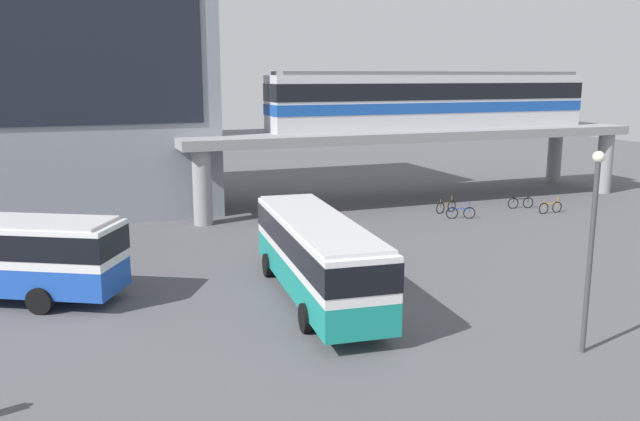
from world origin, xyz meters
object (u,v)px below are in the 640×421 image
(train, at_px, (432,99))
(bicycle_black, at_px, (521,203))
(station_building, at_px, (17,38))
(bus_main, at_px, (317,250))
(bicycle_orange, at_px, (550,208))
(bicycle_blue, at_px, (461,213))
(bicycle_green, at_px, (316,221))
(bicycle_red, at_px, (336,225))
(bicycle_brown, at_px, (446,207))

(train, distance_m, bicycle_black, 9.26)
(station_building, relative_size, bus_main, 1.99)
(bicycle_orange, bearing_deg, bicycle_blue, 174.16)
(bicycle_green, bearing_deg, train, 27.87)
(bicycle_blue, distance_m, bicycle_orange, 6.21)
(bus_main, xyz_separation_m, bicycle_blue, (13.36, 10.69, -1.63))
(bus_main, height_order, bicycle_black, bus_main)
(bicycle_black, distance_m, bicycle_red, 13.85)
(station_building, height_order, train, station_building)
(bicycle_brown, distance_m, bicycle_black, 5.32)
(train, xyz_separation_m, bus_main, (-15.00, -17.38, -4.92))
(bicycle_brown, relative_size, bicycle_green, 1.01)
(bicycle_brown, bearing_deg, bicycle_green, -174.80)
(bicycle_red, relative_size, bicycle_orange, 0.96)
(bicycle_brown, height_order, bicycle_red, same)
(bicycle_brown, relative_size, bicycle_red, 1.01)
(station_building, xyz_separation_m, bicycle_brown, (24.55, -9.85, -10.37))
(station_building, xyz_separation_m, bicycle_blue, (24.42, -11.74, -10.37))
(bicycle_brown, distance_m, bicycle_red, 8.74)
(bus_main, xyz_separation_m, bicycle_brown, (13.49, 12.58, -1.63))
(bus_main, height_order, bicycle_orange, bus_main)
(bicycle_red, bearing_deg, train, 35.21)
(bicycle_red, bearing_deg, bicycle_brown, 14.77)
(station_building, xyz_separation_m, bicycle_red, (16.10, -12.08, -10.37))
(bicycle_brown, bearing_deg, bicycle_black, -5.87)
(bicycle_blue, bearing_deg, station_building, 154.32)
(bicycle_blue, bearing_deg, bicycle_brown, 85.88)
(train, height_order, bicycle_black, train)
(bicycle_green, xyz_separation_m, bicycle_red, (0.69, -1.40, 0.00))
(bicycle_black, height_order, bicycle_orange, same)
(bicycle_black, xyz_separation_m, bicycle_blue, (-5.43, -1.35, 0.00))
(bicycle_brown, xyz_separation_m, bicycle_green, (-9.14, -0.83, 0.00))
(bicycle_orange, bearing_deg, bus_main, -152.76)
(bicycle_brown, bearing_deg, bicycle_orange, -22.69)
(bus_main, relative_size, bicycle_red, 6.52)
(bicycle_red, bearing_deg, bus_main, -115.98)
(bicycle_brown, relative_size, bicycle_blue, 1.02)
(bicycle_green, xyz_separation_m, bicycle_blue, (9.01, -1.06, 0.00))
(bicycle_green, distance_m, bicycle_black, 14.44)
(bus_main, xyz_separation_m, bicycle_green, (4.35, 11.75, -1.63))
(bicycle_green, bearing_deg, bus_main, -110.33)
(bicycle_red, distance_m, bicycle_orange, 14.49)
(station_building, height_order, bicycle_brown, station_building)
(bicycle_brown, distance_m, bicycle_orange, 6.54)
(train, distance_m, bicycle_blue, 9.51)
(station_building, height_order, bus_main, station_building)
(station_building, xyz_separation_m, bicycle_black, (29.85, -10.39, -10.37))
(bus_main, bearing_deg, bicycle_brown, 42.99)
(station_building, xyz_separation_m, bicycle_green, (15.41, -10.68, -10.37))
(bicycle_brown, bearing_deg, bus_main, -137.01)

